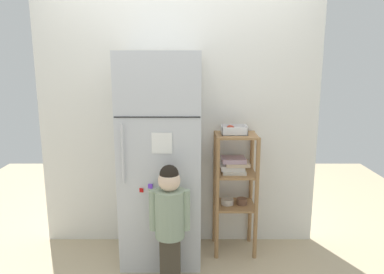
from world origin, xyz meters
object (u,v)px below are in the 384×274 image
(refrigerator, at_px, (163,159))
(fruit_bin, at_px, (234,130))
(pantry_shelf_unit, at_px, (236,178))
(child_standing, at_px, (171,213))

(refrigerator, relative_size, fruit_bin, 8.08)
(pantry_shelf_unit, distance_m, fruit_bin, 0.44)
(refrigerator, height_order, child_standing, refrigerator)
(refrigerator, height_order, pantry_shelf_unit, refrigerator)
(child_standing, height_order, fruit_bin, fruit_bin)
(fruit_bin, bearing_deg, pantry_shelf_unit, -6.57)
(refrigerator, distance_m, fruit_bin, 0.67)
(pantry_shelf_unit, bearing_deg, refrigerator, -170.24)
(child_standing, xyz_separation_m, fruit_bin, (0.52, 0.53, 0.54))
(pantry_shelf_unit, relative_size, fruit_bin, 4.92)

